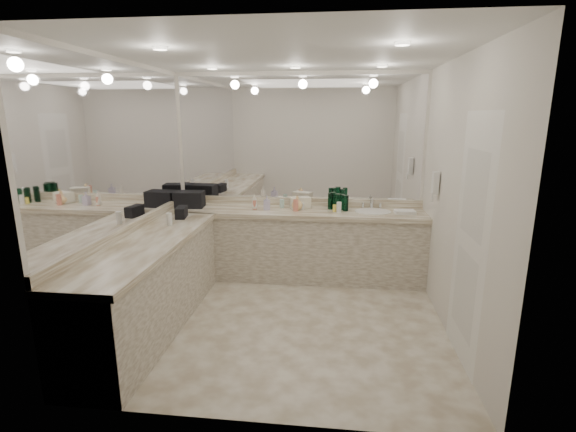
# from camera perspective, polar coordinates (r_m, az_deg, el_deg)

# --- Properties ---
(floor) EXTENTS (3.20, 3.20, 0.00)m
(floor) POSITION_cam_1_polar(r_m,az_deg,el_deg) (4.46, -0.36, -13.98)
(floor) COLOR beige
(floor) RESTS_ON ground
(ceiling) EXTENTS (3.20, 3.20, 0.00)m
(ceiling) POSITION_cam_1_polar(r_m,az_deg,el_deg) (3.99, -0.42, 21.34)
(ceiling) COLOR white
(ceiling) RESTS_ON floor
(wall_back) EXTENTS (3.20, 0.02, 2.60)m
(wall_back) POSITION_cam_1_polar(r_m,az_deg,el_deg) (5.50, 1.50, 5.61)
(wall_back) COLOR silver
(wall_back) RESTS_ON floor
(wall_left) EXTENTS (0.02, 3.00, 2.60)m
(wall_left) POSITION_cam_1_polar(r_m,az_deg,el_deg) (4.50, -21.07, 2.92)
(wall_left) COLOR silver
(wall_left) RESTS_ON floor
(wall_right) EXTENTS (0.02, 3.00, 2.60)m
(wall_right) POSITION_cam_1_polar(r_m,az_deg,el_deg) (4.15, 22.13, 1.99)
(wall_right) COLOR silver
(wall_right) RESTS_ON floor
(vanity_back_base) EXTENTS (3.20, 0.60, 0.84)m
(vanity_back_base) POSITION_cam_1_polar(r_m,az_deg,el_deg) (5.40, 1.16, -4.12)
(vanity_back_base) COLOR beige
(vanity_back_base) RESTS_ON floor
(vanity_back_top) EXTENTS (3.20, 0.64, 0.06)m
(vanity_back_top) POSITION_cam_1_polar(r_m,az_deg,el_deg) (5.27, 1.18, 0.51)
(vanity_back_top) COLOR silver
(vanity_back_top) RESTS_ON vanity_back_base
(vanity_left_base) EXTENTS (0.60, 2.40, 0.84)m
(vanity_left_base) POSITION_cam_1_polar(r_m,az_deg,el_deg) (4.36, -18.34, -9.30)
(vanity_left_base) COLOR beige
(vanity_left_base) RESTS_ON floor
(vanity_left_top) EXTENTS (0.64, 2.42, 0.06)m
(vanity_left_top) POSITION_cam_1_polar(r_m,az_deg,el_deg) (4.20, -18.68, -3.64)
(vanity_left_top) COLOR silver
(vanity_left_top) RESTS_ON vanity_left_base
(backsplash_back) EXTENTS (3.20, 0.04, 0.10)m
(backsplash_back) POSITION_cam_1_polar(r_m,az_deg,el_deg) (5.54, 1.46, 1.99)
(backsplash_back) COLOR silver
(backsplash_back) RESTS_ON vanity_back_top
(backsplash_left) EXTENTS (0.04, 3.00, 0.10)m
(backsplash_left) POSITION_cam_1_polar(r_m,az_deg,el_deg) (4.57, -20.48, -1.39)
(backsplash_left) COLOR silver
(backsplash_left) RESTS_ON vanity_left_top
(mirror_back) EXTENTS (3.12, 0.01, 1.55)m
(mirror_back) POSITION_cam_1_polar(r_m,az_deg,el_deg) (5.44, 1.52, 10.55)
(mirror_back) COLOR white
(mirror_back) RESTS_ON wall_back
(mirror_left) EXTENTS (0.01, 2.92, 1.55)m
(mirror_left) POSITION_cam_1_polar(r_m,az_deg,el_deg) (4.44, -21.46, 8.95)
(mirror_left) COLOR white
(mirror_left) RESTS_ON wall_left
(sink) EXTENTS (0.44, 0.44, 0.03)m
(sink) POSITION_cam_1_polar(r_m,az_deg,el_deg) (5.27, 11.52, 0.52)
(sink) COLOR white
(sink) RESTS_ON vanity_back_top
(faucet) EXTENTS (0.24, 0.16, 0.14)m
(faucet) POSITION_cam_1_polar(r_m,az_deg,el_deg) (5.46, 11.38, 1.78)
(faucet) COLOR silver
(faucet) RESTS_ON vanity_back_top
(wall_phone) EXTENTS (0.06, 0.10, 0.24)m
(wall_phone) POSITION_cam_1_polar(r_m,az_deg,el_deg) (4.80, 19.50, 4.27)
(wall_phone) COLOR white
(wall_phone) RESTS_ON wall_right
(door) EXTENTS (0.02, 0.82, 2.10)m
(door) POSITION_cam_1_polar(r_m,az_deg,el_deg) (3.74, 23.59, -3.30)
(door) COLOR white
(door) RESTS_ON wall_right
(black_toiletry_bag) EXTENTS (0.40, 0.27, 0.21)m
(black_toiletry_bag) POSITION_cam_1_polar(r_m,az_deg,el_deg) (5.56, -13.37, 2.27)
(black_toiletry_bag) COLOR black
(black_toiletry_bag) RESTS_ON vanity_back_top
(black_bag_spill) EXTENTS (0.15, 0.25, 0.13)m
(black_bag_spill) POSITION_cam_1_polar(r_m,az_deg,el_deg) (5.02, -14.36, 0.53)
(black_bag_spill) COLOR black
(black_bag_spill) RESTS_ON vanity_left_top
(cream_cosmetic_case) EXTENTS (0.28, 0.23, 0.14)m
(cream_cosmetic_case) POSITION_cam_1_polar(r_m,az_deg,el_deg) (5.35, 1.70, 1.81)
(cream_cosmetic_case) COLOR #ECE4CA
(cream_cosmetic_case) RESTS_ON vanity_back_top
(hand_towel) EXTENTS (0.25, 0.18, 0.04)m
(hand_towel) POSITION_cam_1_polar(r_m,az_deg,el_deg) (5.27, 15.68, 0.55)
(hand_towel) COLOR white
(hand_towel) RESTS_ON vanity_back_top
(lotion_left) EXTENTS (0.06, 0.06, 0.14)m
(lotion_left) POSITION_cam_1_polar(r_m,az_deg,el_deg) (4.69, -15.93, -0.42)
(lotion_left) COLOR white
(lotion_left) RESTS_ON vanity_left_top
(soap_bottle_a) EXTENTS (0.09, 0.09, 0.19)m
(soap_bottle_a) POSITION_cam_1_polar(r_m,az_deg,el_deg) (5.30, -4.61, 1.95)
(soap_bottle_a) COLOR white
(soap_bottle_a) RESTS_ON vanity_back_top
(soap_bottle_b) EXTENTS (0.09, 0.09, 0.18)m
(soap_bottle_b) POSITION_cam_1_polar(r_m,az_deg,el_deg) (5.27, -2.91, 1.84)
(soap_bottle_b) COLOR #B9ADCC
(soap_bottle_b) RESTS_ON vanity_back_top
(soap_bottle_c) EXTENTS (0.17, 0.17, 0.18)m
(soap_bottle_c) POSITION_cam_1_polar(r_m,az_deg,el_deg) (5.25, 1.26, 1.81)
(soap_bottle_c) COLOR #F8CB84
(soap_bottle_c) RESTS_ON vanity_back_top
(green_bottle_0) EXTENTS (0.06, 0.06, 0.20)m
(green_bottle_0) POSITION_cam_1_polar(r_m,az_deg,el_deg) (5.24, 7.92, 1.75)
(green_bottle_0) COLOR #0B4326
(green_bottle_0) RESTS_ON vanity_back_top
(green_bottle_1) EXTENTS (0.07, 0.07, 0.19)m
(green_bottle_1) POSITION_cam_1_polar(r_m,az_deg,el_deg) (5.32, 7.45, 1.90)
(green_bottle_1) COLOR #0B4326
(green_bottle_1) RESTS_ON vanity_back_top
(green_bottle_2) EXTENTS (0.07, 0.07, 0.21)m
(green_bottle_2) POSITION_cam_1_polar(r_m,az_deg,el_deg) (5.35, 6.19, 2.12)
(green_bottle_2) COLOR #0B4326
(green_bottle_2) RESTS_ON vanity_back_top
(green_bottle_3) EXTENTS (0.06, 0.06, 0.21)m
(green_bottle_3) POSITION_cam_1_polar(r_m,az_deg,el_deg) (5.32, 5.81, 2.03)
(green_bottle_3) COLOR #0B4326
(green_bottle_3) RESTS_ON vanity_back_top
(green_bottle_4) EXTENTS (0.07, 0.07, 0.21)m
(green_bottle_4) POSITION_cam_1_polar(r_m,az_deg,el_deg) (5.26, 6.84, 1.90)
(green_bottle_4) COLOR #0B4326
(green_bottle_4) RESTS_ON vanity_back_top
(amenity_bottle_0) EXTENTS (0.05, 0.05, 0.09)m
(amenity_bottle_0) POSITION_cam_1_polar(r_m,az_deg,el_deg) (5.20, 6.40, 1.08)
(amenity_bottle_0) COLOR #F2D84C
(amenity_bottle_0) RESTS_ON vanity_back_top
(amenity_bottle_1) EXTENTS (0.07, 0.07, 0.15)m
(amenity_bottle_1) POSITION_cam_1_polar(r_m,az_deg,el_deg) (5.19, 1.07, 1.47)
(amenity_bottle_1) COLOR #E57F66
(amenity_bottle_1) RESTS_ON vanity_back_top
(amenity_bottle_2) EXTENTS (0.06, 0.06, 0.09)m
(amenity_bottle_2) POSITION_cam_1_polar(r_m,az_deg,el_deg) (5.29, 1.89, 1.36)
(amenity_bottle_2) COLOR white
(amenity_bottle_2) RESTS_ON vanity_back_top
(amenity_bottle_3) EXTENTS (0.05, 0.05, 0.12)m
(amenity_bottle_3) POSITION_cam_1_polar(r_m,az_deg,el_deg) (5.30, -4.60, 1.55)
(amenity_bottle_3) COLOR #E57F66
(amenity_bottle_3) RESTS_ON vanity_back_top
(amenity_bottle_4) EXTENTS (0.06, 0.06, 0.11)m
(amenity_bottle_4) POSITION_cam_1_polar(r_m,az_deg,el_deg) (5.39, -0.83, 1.73)
(amenity_bottle_4) COLOR silver
(amenity_bottle_4) RESTS_ON vanity_back_top
(amenity_bottle_5) EXTENTS (0.06, 0.06, 0.13)m
(amenity_bottle_5) POSITION_cam_1_polar(r_m,az_deg,el_deg) (5.17, 6.98, 1.21)
(amenity_bottle_5) COLOR white
(amenity_bottle_5) RESTS_ON vanity_back_top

